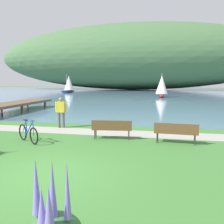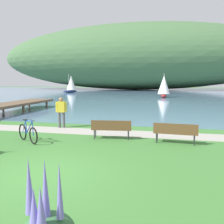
# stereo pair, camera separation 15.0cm
# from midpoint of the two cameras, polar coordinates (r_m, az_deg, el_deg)

# --- Properties ---
(ground_plane) EXTENTS (200.00, 200.00, 0.00)m
(ground_plane) POSITION_cam_midpoint_polar(r_m,az_deg,el_deg) (7.33, -16.08, -13.82)
(ground_plane) COLOR #3D7533
(bay_water) EXTENTS (180.00, 80.00, 0.04)m
(bay_water) POSITION_cam_midpoint_polar(r_m,az_deg,el_deg) (53.91, 8.99, 4.47)
(bay_water) COLOR #5B7F9E
(bay_water) RESTS_ON ground
(distant_hillside) EXTENTS (85.26, 28.00, 19.37)m
(distant_hillside) POSITION_cam_midpoint_polar(r_m,az_deg,el_deg) (74.28, 5.70, 12.77)
(distant_hillside) COLOR #42663D
(distant_hillside) RESTS_ON bay_water
(shoreline_path) EXTENTS (60.00, 1.50, 0.01)m
(shoreline_path) POSITION_cam_midpoint_polar(r_m,az_deg,el_deg) (12.49, -3.31, -4.72)
(shoreline_path) COLOR #A39E93
(shoreline_path) RESTS_ON ground
(park_bench_near_camera) EXTENTS (1.84, 0.67, 0.88)m
(park_bench_near_camera) POSITION_cam_midpoint_polar(r_m,az_deg,el_deg) (10.88, 0.23, -3.75)
(park_bench_near_camera) COLOR brown
(park_bench_near_camera) RESTS_ON ground
(park_bench_further_along) EXTENTS (1.83, 0.60, 0.88)m
(park_bench_further_along) POSITION_cam_midpoint_polar(r_m,az_deg,el_deg) (10.44, 15.14, -4.48)
(park_bench_further_along) COLOR brown
(park_bench_further_along) RESTS_ON ground
(bicycle_leaning_near_bench) EXTENTS (1.50, 1.04, 1.01)m
(bicycle_leaning_near_bench) POSITION_cam_midpoint_polar(r_m,az_deg,el_deg) (11.00, -18.90, -4.68)
(bicycle_leaning_near_bench) COLOR black
(bicycle_leaning_near_bench) RESTS_ON ground
(person_at_shoreline) EXTENTS (0.60, 0.30, 1.71)m
(person_at_shoreline) POSITION_cam_midpoint_polar(r_m,az_deg,el_deg) (13.75, -11.57, 0.35)
(person_at_shoreline) COLOR #4C4C51
(person_at_shoreline) RESTS_ON ground
(sailboat_mid_bay) EXTENTS (1.97, 3.24, 3.77)m
(sailboat_mid_bay) POSITION_cam_midpoint_polar(r_m,az_deg,el_deg) (39.27, 12.26, 5.99)
(sailboat_mid_bay) COLOR #B22323
(sailboat_mid_bay) RESTS_ON bay_water
(sailboat_toward_hillside) EXTENTS (3.12, 3.39, 4.11)m
(sailboat_toward_hillside) POSITION_cam_midpoint_polar(r_m,az_deg,el_deg) (54.48, -9.57, 6.54)
(sailboat_toward_hillside) COLOR navy
(sailboat_toward_hillside) RESTS_ON bay_water
(pier_dock) EXTENTS (2.40, 10.00, 0.80)m
(pier_dock) POSITION_cam_midpoint_polar(r_m,az_deg,el_deg) (21.71, -22.21, 1.69)
(pier_dock) COLOR brown
(pier_dock) RESTS_ON ground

